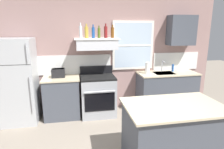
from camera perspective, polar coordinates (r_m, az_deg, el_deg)
name	(u,v)px	position (r m, az deg, el deg)	size (l,w,h in m)	color
back_wall	(107,54)	(4.68, -1.39, 5.99)	(5.40, 0.11, 2.70)	gray
refrigerator	(19,81)	(4.49, -25.58, -1.83)	(0.70, 0.72, 1.77)	#B7BABC
counter_left_of_stove	(62,97)	(4.53, -14.32, -6.42)	(0.79, 0.63, 0.91)	#474C56
toaster	(58,73)	(4.42, -15.37, 0.49)	(0.30, 0.20, 0.19)	black
stove_range	(98,95)	(4.51, -4.11, -6.00)	(0.76, 0.69, 1.09)	#9EA0A5
range_hood_shelf	(97,44)	(4.35, -4.52, 8.95)	(0.96, 0.52, 0.24)	silver
bottle_clear_tall	(81,32)	(4.30, -9.11, 12.21)	(0.06, 0.06, 0.33)	silver
bottle_champagne_gold_foil	(87,32)	(4.33, -7.44, 12.14)	(0.08, 0.08, 0.30)	#B29333
bottle_blue_liqueur	(93,32)	(4.30, -5.48, 12.10)	(0.07, 0.07, 0.29)	#1E478C
bottle_olive_oil_square	(99,33)	(4.36, -3.80, 12.03)	(0.06, 0.06, 0.26)	#4C601E
bottle_red_label_wine	(106,32)	(4.38, -1.83, 12.30)	(0.07, 0.07, 0.31)	maroon
bottle_amber_wine	(112,32)	(4.37, 0.13, 12.17)	(0.07, 0.07, 0.28)	brown
counter_right_with_sink	(166,90)	(5.02, 15.57, -4.51)	(1.43, 0.63, 0.91)	#474C56
sink_faucet	(162,65)	(4.90, 14.49, 2.73)	(0.03, 0.17, 0.28)	silver
paper_towel_roll	(148,68)	(4.66, 10.31, 1.89)	(0.11, 0.11, 0.27)	white
dish_soap_bottle	(173,68)	(5.05, 17.30, 1.87)	(0.06, 0.06, 0.18)	blue
kitchen_island	(172,134)	(3.12, 17.09, -16.24)	(1.40, 0.90, 0.91)	#474C56
upper_cabinet_right	(181,30)	(5.07, 19.56, 12.02)	(0.64, 0.32, 0.70)	#474C56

